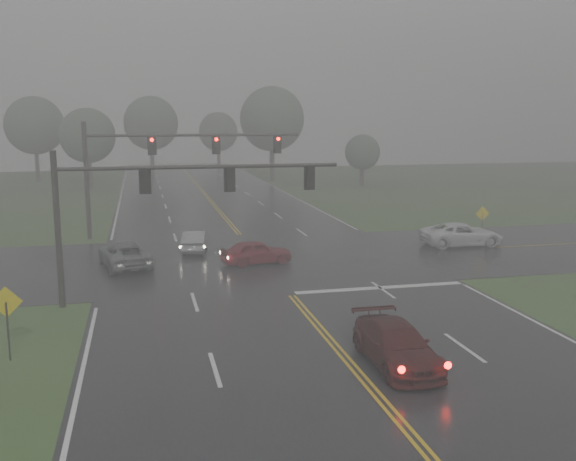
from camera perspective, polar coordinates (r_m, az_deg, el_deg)
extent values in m
plane|color=#354F22|center=(17.56, 11.47, -18.07)|extent=(180.00, 180.00, 0.00)
cube|color=black|center=(35.63, -1.88, -3.27)|extent=(18.00, 160.00, 0.02)
cube|color=black|center=(37.54, -2.46, -2.58)|extent=(120.00, 14.00, 0.02)
cube|color=silver|center=(31.61, 8.17, -5.10)|extent=(8.50, 0.50, 0.01)
imported|color=#3C0B0B|center=(22.31, 9.55, -11.70)|extent=(1.97, 4.77, 1.38)
imported|color=maroon|center=(36.37, -2.82, -3.00)|extent=(4.22, 2.26, 1.37)
imported|color=#96999D|center=(40.20, -8.25, -1.83)|extent=(1.99, 4.08, 1.29)
imported|color=slate|center=(36.79, -14.26, -3.15)|extent=(3.33, 5.34, 1.38)
imported|color=white|center=(42.95, 15.16, -1.31)|extent=(5.35, 2.63, 1.46)
cylinder|color=black|center=(29.23, -19.78, 0.02)|extent=(0.27, 0.27, 6.84)
cylinder|color=black|center=(28.91, -20.09, 5.21)|extent=(0.17, 0.17, 0.76)
cylinder|color=black|center=(28.81, -7.66, 5.62)|extent=(12.45, 0.17, 0.17)
cube|color=black|center=(28.74, -12.60, 4.32)|extent=(0.32, 0.27, 1.00)
cube|color=black|center=(28.89, -12.60, 4.35)|extent=(0.52, 0.03, 1.19)
cube|color=black|center=(29.00, -5.18, 4.57)|extent=(0.32, 0.27, 1.00)
cube|color=black|center=(29.15, -5.22, 4.60)|extent=(0.52, 0.03, 1.19)
cube|color=black|center=(29.74, 2.00, 4.74)|extent=(0.32, 0.27, 1.00)
cube|color=black|center=(29.89, 1.92, 4.77)|extent=(0.52, 0.03, 1.19)
cylinder|color=black|center=(45.34, -17.46, 4.21)|extent=(0.31, 0.31, 7.91)
cylinder|color=black|center=(45.15, -17.66, 8.10)|extent=(0.20, 0.20, 0.88)
cylinder|color=black|center=(45.17, -8.28, 8.39)|extent=(14.64, 0.20, 0.20)
cube|color=black|center=(45.05, -12.00, 7.43)|extent=(0.37, 0.31, 1.15)
cube|color=black|center=(45.22, -12.00, 7.44)|extent=(0.60, 0.03, 1.37)
cylinder|color=#FF0C05|center=(44.86, -12.01, 7.89)|extent=(0.24, 0.07, 0.24)
cube|color=black|center=(45.34, -6.40, 7.61)|extent=(0.37, 0.31, 1.15)
cube|color=black|center=(45.51, -6.42, 7.61)|extent=(0.60, 0.03, 1.37)
cylinder|color=#FF0C05|center=(45.15, -6.38, 8.06)|extent=(0.24, 0.07, 0.24)
cube|color=black|center=(46.05, -0.91, 7.70)|extent=(0.37, 0.31, 1.15)
cube|color=black|center=(46.22, -0.96, 7.71)|extent=(0.60, 0.03, 1.37)
cylinder|color=#FF0C05|center=(45.87, -0.87, 8.15)|extent=(0.24, 0.07, 0.24)
cylinder|color=black|center=(24.01, -23.62, -8.23)|extent=(0.07, 0.07, 2.06)
cube|color=yellow|center=(23.75, -23.79, -5.83)|extent=(1.08, 0.06, 1.08)
cylinder|color=black|center=(44.42, 16.86, 0.23)|extent=(0.06, 0.06, 1.91)
cube|color=yellow|center=(44.30, 16.91, 1.45)|extent=(1.00, 0.08, 1.00)
cylinder|color=#332821|center=(77.74, -17.24, 4.87)|extent=(0.60, 0.60, 3.54)
sphere|color=#334931|center=(77.50, -17.40, 8.06)|extent=(6.30, 6.30, 6.30)
cylinder|color=#332821|center=(83.08, -1.42, 6.00)|extent=(0.60, 0.60, 4.62)
sphere|color=#334931|center=(82.87, -1.44, 9.89)|extent=(8.21, 8.21, 8.21)
cylinder|color=#332821|center=(93.51, -11.97, 6.13)|extent=(0.59, 0.59, 4.26)
sphere|color=#334931|center=(93.32, -12.09, 9.32)|extent=(7.57, 7.57, 7.57)
cylinder|color=#332821|center=(77.56, 6.59, 4.81)|extent=(0.53, 0.53, 2.36)
sphere|color=#334931|center=(77.35, 6.63, 6.94)|extent=(4.20, 4.20, 4.20)
cylinder|color=#332821|center=(88.56, -21.39, 5.41)|extent=(0.52, 0.52, 4.14)
sphere|color=#334931|center=(88.35, -21.60, 8.68)|extent=(7.37, 7.37, 7.37)
cylinder|color=#332821|center=(102.37, -6.17, 6.38)|extent=(0.54, 0.54, 3.43)
sphere|color=#334931|center=(102.19, -6.21, 8.73)|extent=(6.10, 6.10, 6.10)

